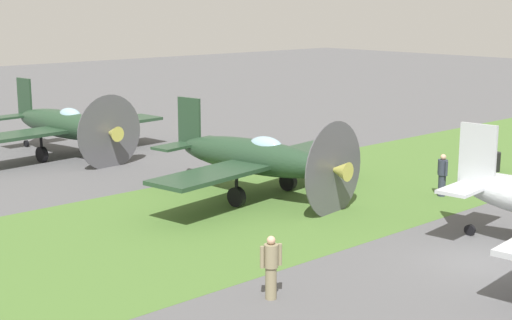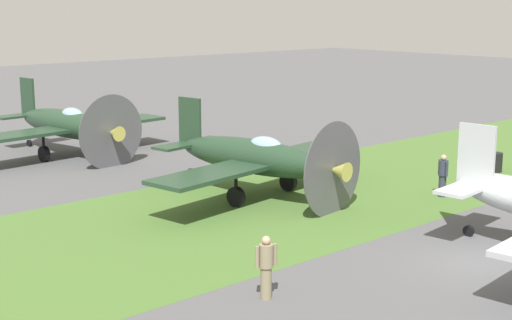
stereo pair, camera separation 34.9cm
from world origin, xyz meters
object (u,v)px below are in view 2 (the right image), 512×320
(airplane_wingman, at_px, (256,157))
(airplane_trail, at_px, (67,124))
(ground_crew_mechanic, at_px, (443,175))
(ground_crew_chief, at_px, (266,266))
(fuel_drum, at_px, (496,162))

(airplane_wingman, height_order, airplane_trail, airplane_trail)
(airplane_trail, relative_size, ground_crew_mechanic, 6.38)
(airplane_trail, bearing_deg, ground_crew_mechanic, 107.16)
(airplane_wingman, relative_size, ground_crew_mechanic, 6.38)
(airplane_wingman, xyz_separation_m, ground_crew_mechanic, (-5.64, 4.99, -0.72))
(ground_crew_chief, xyz_separation_m, ground_crew_mechanic, (-12.60, -3.24, 0.00))
(airplane_trail, relative_size, ground_crew_chief, 6.38)
(ground_crew_mechanic, bearing_deg, airplane_wingman, 71.40)
(airplane_wingman, distance_m, airplane_trail, 12.74)
(airplane_trail, distance_m, fuel_drum, 21.09)
(airplane_trail, xyz_separation_m, fuel_drum, (-12.98, 16.58, -1.19))
(airplane_wingman, height_order, fuel_drum, airplane_wingman)
(airplane_trail, xyz_separation_m, ground_crew_chief, (5.36, 20.88, -0.73))
(airplane_wingman, relative_size, ground_crew_chief, 6.38)
(ground_crew_mechanic, bearing_deg, airplane_trail, 45.22)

